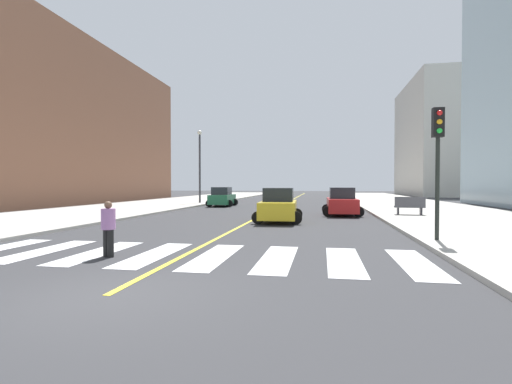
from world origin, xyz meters
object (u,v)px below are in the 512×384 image
object	(u,v)px
car_green_second	(222,197)
pedestrian_crossing	(108,226)
car_yellow_third	(279,206)
street_lamp	(200,160)
car_red_nearest	(342,202)
park_bench	(410,206)
traffic_light_near_corner	(438,147)

from	to	relation	value
car_green_second	pedestrian_crossing	distance (m)	24.59
car_yellow_third	street_lamp	bearing A→B (deg)	-61.78
street_lamp	car_green_second	bearing A→B (deg)	-45.73
car_red_nearest	pedestrian_crossing	size ratio (longest dim) A/B	2.62
park_bench	street_lamp	world-z (taller)	street_lamp
car_red_nearest	car_yellow_third	xyz separation A→B (m)	(-3.63, -5.03, 0.01)
car_yellow_third	pedestrian_crossing	bearing A→B (deg)	68.97
car_green_second	park_bench	size ratio (longest dim) A/B	2.21
car_yellow_third	park_bench	size ratio (longest dim) A/B	2.30
car_green_second	street_lamp	bearing A→B (deg)	132.33
car_red_nearest	car_green_second	world-z (taller)	car_red_nearest
park_bench	car_red_nearest	bearing A→B (deg)	85.67
traffic_light_near_corner	street_lamp	distance (m)	28.85
car_green_second	car_yellow_third	world-z (taller)	car_yellow_third
car_red_nearest	car_green_second	xyz separation A→B (m)	(-10.46, 8.54, -0.02)
park_bench	car_green_second	bearing A→B (deg)	62.55
park_bench	pedestrian_crossing	xyz separation A→B (m)	(-11.34, -15.17, 0.18)
traffic_light_near_corner	car_green_second	bearing A→B (deg)	-57.36
traffic_light_near_corner	street_lamp	size ratio (longest dim) A/B	0.61
street_lamp	car_red_nearest	bearing A→B (deg)	-40.92
car_green_second	car_yellow_third	size ratio (longest dim) A/B	0.96
traffic_light_near_corner	pedestrian_crossing	xyz separation A→B (m)	(-9.82, -4.00, -2.46)
traffic_light_near_corner	street_lamp	xyz separation A→B (m)	(-16.34, 23.75, 1.21)
pedestrian_crossing	car_red_nearest	bearing A→B (deg)	-97.75
car_green_second	park_bench	world-z (taller)	car_green_second
car_green_second	street_lamp	world-z (taller)	street_lamp
car_green_second	traffic_light_near_corner	xyz separation A→B (m)	(13.05, -20.38, 2.49)
car_yellow_third	traffic_light_near_corner	bearing A→B (deg)	129.86
car_yellow_third	pedestrian_crossing	xyz separation A→B (m)	(-3.60, -10.80, 0.00)
park_bench	traffic_light_near_corner	bearing A→B (deg)	177.12
street_lamp	car_yellow_third	bearing A→B (deg)	-59.17
traffic_light_near_corner	pedestrian_crossing	distance (m)	10.89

